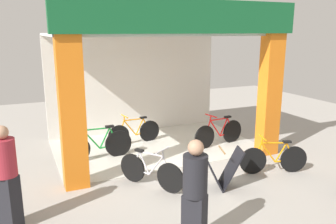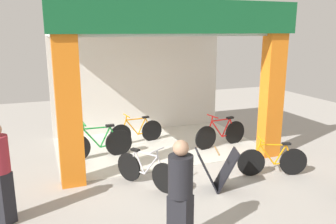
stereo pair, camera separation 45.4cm
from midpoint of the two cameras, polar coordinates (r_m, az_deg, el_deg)
ground_plane at (r=8.09m, az=3.77°, el=-9.25°), size 18.63×18.63×0.00m
shop_facade at (r=9.10m, az=-0.49°, el=6.38°), size 5.52×3.65×3.74m
bicycle_inside_0 at (r=9.66m, az=-3.88°, el=-3.30°), size 1.55×0.43×0.86m
bicycle_inside_1 at (r=9.51m, az=10.14°, el=-3.61°), size 1.65×0.46×0.92m
bicycle_inside_2 at (r=8.64m, az=-10.02°, el=-5.24°), size 1.74×0.48×0.95m
bicycle_parked_0 at (r=7.06m, az=-1.83°, el=-9.72°), size 0.88×1.32×0.85m
bicycle_parked_1 at (r=7.97m, az=18.55°, el=-7.68°), size 1.48×0.55×0.85m
sandwich_board_sign at (r=7.01m, az=9.90°, el=-9.45°), size 0.93×0.70×0.84m
pedestrian_0 at (r=5.03m, az=4.74°, el=-13.30°), size 0.50×0.50×1.65m
pedestrian_1 at (r=6.11m, az=-24.26°, el=-9.18°), size 0.50×0.50×1.71m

